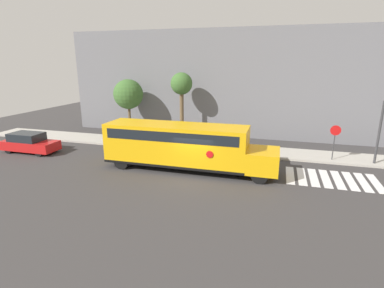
{
  "coord_description": "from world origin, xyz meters",
  "views": [
    {
      "loc": [
        4.83,
        -16.99,
        6.97
      ],
      "look_at": [
        -0.56,
        1.63,
        1.67
      ],
      "focal_mm": 28.0,
      "sensor_mm": 36.0,
      "label": 1
    }
  ],
  "objects_px": {
    "parked_car": "(29,143)",
    "stop_sign": "(335,138)",
    "tree_far_sidewalk": "(128,94)",
    "tree_near_sidewalk": "(181,86)",
    "school_bus": "(182,144)"
  },
  "relations": [
    {
      "from": "tree_near_sidewalk",
      "to": "parked_car",
      "type": "bearing_deg",
      "value": -143.78
    },
    {
      "from": "tree_near_sidewalk",
      "to": "tree_far_sidewalk",
      "type": "distance_m",
      "value": 5.42
    },
    {
      "from": "stop_sign",
      "to": "tree_far_sidewalk",
      "type": "bearing_deg",
      "value": 169.37
    },
    {
      "from": "stop_sign",
      "to": "tree_far_sidewalk",
      "type": "relative_size",
      "value": 0.49
    },
    {
      "from": "parked_car",
      "to": "tree_far_sidewalk",
      "type": "xyz_separation_m",
      "value": [
        5.0,
        7.51,
        3.24
      ]
    },
    {
      "from": "tree_far_sidewalk",
      "to": "parked_car",
      "type": "bearing_deg",
      "value": -123.67
    },
    {
      "from": "parked_car",
      "to": "school_bus",
      "type": "bearing_deg",
      "value": -1.74
    },
    {
      "from": "parked_car",
      "to": "tree_near_sidewalk",
      "type": "relative_size",
      "value": 0.73
    },
    {
      "from": "parked_car",
      "to": "stop_sign",
      "type": "xyz_separation_m",
      "value": [
        22.9,
        4.15,
        1.02
      ]
    },
    {
      "from": "parked_car",
      "to": "tree_near_sidewalk",
      "type": "xyz_separation_m",
      "value": [
        10.34,
        7.57,
        4.15
      ]
    },
    {
      "from": "school_bus",
      "to": "tree_near_sidewalk",
      "type": "relative_size",
      "value": 1.86
    },
    {
      "from": "tree_far_sidewalk",
      "to": "tree_near_sidewalk",
      "type": "bearing_deg",
      "value": 0.72
    },
    {
      "from": "stop_sign",
      "to": "tree_near_sidewalk",
      "type": "xyz_separation_m",
      "value": [
        -12.56,
        3.43,
        3.13
      ]
    },
    {
      "from": "tree_near_sidewalk",
      "to": "tree_far_sidewalk",
      "type": "relative_size",
      "value": 1.12
    },
    {
      "from": "parked_car",
      "to": "tree_far_sidewalk",
      "type": "bearing_deg",
      "value": 56.33
    }
  ]
}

